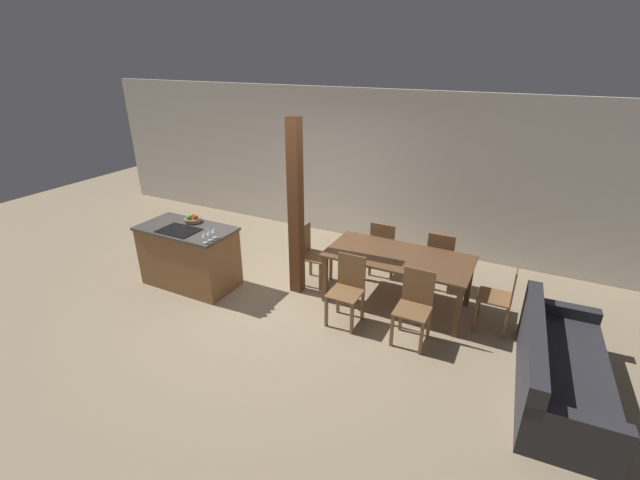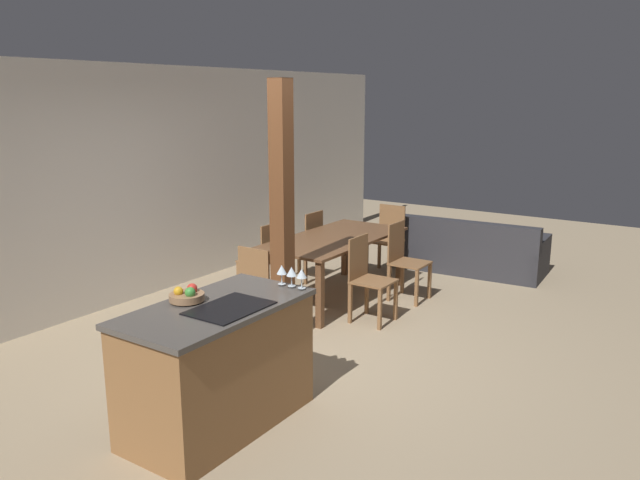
# 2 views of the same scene
# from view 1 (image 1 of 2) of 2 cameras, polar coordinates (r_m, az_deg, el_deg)

# --- Properties ---
(ground_plane) EXTENTS (16.00, 16.00, 0.00)m
(ground_plane) POSITION_cam_1_polar(r_m,az_deg,el_deg) (6.26, -5.78, -7.62)
(ground_plane) COLOR #9E896B
(wall_back) EXTENTS (11.20, 0.08, 2.70)m
(wall_back) POSITION_cam_1_polar(r_m,az_deg,el_deg) (7.89, 4.20, 9.83)
(wall_back) COLOR silver
(wall_back) RESTS_ON ground_plane
(kitchen_island) EXTENTS (1.42, 0.75, 0.93)m
(kitchen_island) POSITION_cam_1_polar(r_m,az_deg,el_deg) (6.66, -17.02, -2.05)
(kitchen_island) COLOR olive
(kitchen_island) RESTS_ON ground_plane
(fruit_bowl) EXTENTS (0.25, 0.25, 0.11)m
(fruit_bowl) POSITION_cam_1_polar(r_m,az_deg,el_deg) (6.65, -16.61, 2.69)
(fruit_bowl) COLOR #99704C
(fruit_bowl) RESTS_ON kitchen_island
(wine_glass_near) EXTENTS (0.08, 0.08, 0.15)m
(wine_glass_near) POSITION_cam_1_polar(r_m,az_deg,el_deg) (5.83, -15.15, 0.68)
(wine_glass_near) COLOR silver
(wine_glass_near) RESTS_ON kitchen_island
(wine_glass_middle) EXTENTS (0.08, 0.08, 0.15)m
(wine_glass_middle) POSITION_cam_1_polar(r_m,az_deg,el_deg) (5.89, -14.55, 1.01)
(wine_glass_middle) COLOR silver
(wine_glass_middle) RESTS_ON kitchen_island
(wine_glass_far) EXTENTS (0.08, 0.08, 0.15)m
(wine_glass_far) POSITION_cam_1_polar(r_m,az_deg,el_deg) (5.96, -13.97, 1.32)
(wine_glass_far) COLOR silver
(wine_glass_far) RESTS_ON kitchen_island
(dining_table) EXTENTS (1.94, 0.94, 0.74)m
(dining_table) POSITION_cam_1_polar(r_m,az_deg,el_deg) (5.89, 10.37, -2.82)
(dining_table) COLOR brown
(dining_table) RESTS_ON ground_plane
(dining_chair_near_left) EXTENTS (0.40, 0.40, 0.91)m
(dining_chair_near_left) POSITION_cam_1_polar(r_m,az_deg,el_deg) (5.52, 3.69, -6.45)
(dining_chair_near_left) COLOR brown
(dining_chair_near_left) RESTS_ON ground_plane
(dining_chair_near_right) EXTENTS (0.40, 0.40, 0.91)m
(dining_chair_near_right) POSITION_cam_1_polar(r_m,az_deg,el_deg) (5.29, 12.46, -8.50)
(dining_chair_near_right) COLOR brown
(dining_chair_near_right) RESTS_ON ground_plane
(dining_chair_far_left) EXTENTS (0.40, 0.40, 0.91)m
(dining_chair_far_left) POSITION_cam_1_polar(r_m,az_deg,el_deg) (6.68, 8.52, -1.00)
(dining_chair_far_left) COLOR brown
(dining_chair_far_left) RESTS_ON ground_plane
(dining_chair_far_right) EXTENTS (0.40, 0.40, 0.91)m
(dining_chair_far_right) POSITION_cam_1_polar(r_m,az_deg,el_deg) (6.49, 15.80, -2.46)
(dining_chair_far_right) COLOR brown
(dining_chair_far_right) RESTS_ON ground_plane
(dining_chair_head_end) EXTENTS (0.40, 0.40, 0.91)m
(dining_chair_head_end) POSITION_cam_1_polar(r_m,az_deg,el_deg) (6.42, -1.21, -1.79)
(dining_chair_head_end) COLOR brown
(dining_chair_head_end) RESTS_ON ground_plane
(dining_chair_foot_end) EXTENTS (0.40, 0.40, 0.91)m
(dining_chair_foot_end) POSITION_cam_1_polar(r_m,az_deg,el_deg) (5.80, 23.05, -6.91)
(dining_chair_foot_end) COLOR brown
(dining_chair_foot_end) RESTS_ON ground_plane
(couch) EXTENTS (0.92, 2.01, 0.75)m
(couch) POSITION_cam_1_polar(r_m,az_deg,el_deg) (5.18, 29.19, -15.07)
(couch) COLOR #2D2D33
(couch) RESTS_ON ground_plane
(timber_post) EXTENTS (0.17, 0.17, 2.50)m
(timber_post) POSITION_cam_1_polar(r_m,az_deg,el_deg) (5.89, -3.25, 3.94)
(timber_post) COLOR brown
(timber_post) RESTS_ON ground_plane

